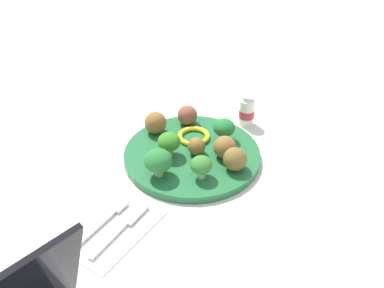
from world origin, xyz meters
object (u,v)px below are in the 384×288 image
object	(u,v)px
fork	(105,218)
yogurt_bottle	(247,112)
broccoli_floret_near_rim	(169,142)
broccoli_floret_front_left	(201,165)
meatball_front_left	(235,159)
broccoli_floret_center	(158,161)
meatball_mid_right	(225,147)
broccoli_floret_far_rim	(224,128)
knife	(121,227)
meatball_far_rim	(197,146)
napkin	(110,227)
pepper_ring_back_left	(194,136)
plate	(192,155)
meatball_center	(155,123)
meatball_front_right	(187,115)

from	to	relation	value
fork	yogurt_bottle	size ratio (longest dim) A/B	1.65
broccoli_floret_near_rim	fork	world-z (taller)	broccoli_floret_near_rim
broccoli_floret_front_left	yogurt_bottle	xyz separation A→B (m)	(0.24, 0.01, -0.01)
meatball_front_left	yogurt_bottle	size ratio (longest dim) A/B	0.64
broccoli_floret_center	meatball_mid_right	bearing A→B (deg)	-35.45
broccoli_floret_far_rim	knife	xyz separation A→B (m)	(-0.31, 0.04, -0.04)
broccoli_floret_center	meatball_front_left	xyz separation A→B (m)	(0.09, -0.12, -0.01)
meatball_front_left	yogurt_bottle	bearing A→B (deg)	17.29
broccoli_floret_far_rim	meatball_front_left	distance (m)	0.10
meatball_mid_right	meatball_far_rim	bearing A→B (deg)	109.77
broccoli_floret_near_rim	napkin	size ratio (longest dim) A/B	0.30
meatball_far_rim	meatball_mid_right	bearing A→B (deg)	-70.23
broccoli_floret_near_rim	meatball_far_rim	xyz separation A→B (m)	(0.03, -0.05, -0.01)
broccoli_floret_front_left	pepper_ring_back_left	distance (m)	0.13
broccoli_floret_near_rim	pepper_ring_back_left	bearing A→B (deg)	-9.82
meatball_front_left	plate	bearing A→B (deg)	86.36
napkin	meatball_front_left	bearing A→B (deg)	-27.40
broccoli_floret_far_rim	broccoli_floret_center	size ratio (longest dim) A/B	0.88
napkin	yogurt_bottle	world-z (taller)	yogurt_bottle
broccoli_floret_front_left	meatball_front_left	world-z (taller)	same
meatball_front_left	pepper_ring_back_left	size ratio (longest dim) A/B	0.67
broccoli_floret_front_left	fork	distance (m)	0.20
meatball_center	meatball_mid_right	distance (m)	0.17
meatball_front_right	meatball_mid_right	bearing A→B (deg)	-118.40
broccoli_floret_far_rim	meatball_front_right	world-z (taller)	broccoli_floret_far_rim
meatball_far_rim	meatball_mid_right	distance (m)	0.06
plate	yogurt_bottle	bearing A→B (deg)	-13.68
broccoli_floret_center	meatball_front_right	world-z (taller)	broccoli_floret_center
meatball_mid_right	meatball_front_right	world-z (taller)	meatball_mid_right
broccoli_floret_near_rim	meatball_mid_right	bearing A→B (deg)	-62.94
meatball_mid_right	napkin	world-z (taller)	meatball_mid_right
meatball_far_rim	meatball_center	distance (m)	0.12
broccoli_floret_center	meatball_center	xyz separation A→B (m)	(0.12, 0.09, -0.01)
broccoli_floret_near_rim	fork	distance (m)	0.21
meatball_front_left	broccoli_floret_near_rim	bearing A→B (deg)	100.45
broccoli_floret_near_rim	broccoli_floret_center	bearing A→B (deg)	-165.50
plate	meatball_front_left	size ratio (longest dim) A/B	5.97
meatball_center	napkin	size ratio (longest dim) A/B	0.28
broccoli_floret_far_rim	broccoli_floret_near_rim	bearing A→B (deg)	144.93
broccoli_floret_near_rim	meatball_far_rim	size ratio (longest dim) A/B	1.41
meatball_far_rim	meatball_front_right	bearing A→B (deg)	39.66
broccoli_floret_front_left	meatball_center	size ratio (longest dim) A/B	0.96
broccoli_floret_center	broccoli_floret_front_left	bearing A→B (deg)	-64.43
meatball_front_left	meatball_front_right	bearing A→B (deg)	59.73
broccoli_floret_front_left	meatball_mid_right	world-z (taller)	same
meatball_front_left	pepper_ring_back_left	distance (m)	0.13
plate	knife	world-z (taller)	plate
meatball_front_right	meatball_front_left	bearing A→B (deg)	-120.27
broccoli_floret_center	meatball_front_left	distance (m)	0.15
broccoli_floret_far_rim	meatball_front_right	distance (m)	0.10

